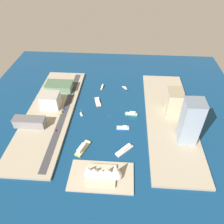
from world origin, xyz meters
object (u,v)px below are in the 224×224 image
Objects in this scene: water_taxi_orange at (102,87)px; hatchback_blue at (64,109)px; pickup_red at (56,130)px; sailboat_small_white at (81,114)px; terminal_long_green at (59,86)px; taxi_yellow_cab at (62,112)px; opera_landmark at (103,172)px; office_block_beige at (174,103)px; tower_tall_glass at (190,122)px; catamaran_blue at (123,128)px; ferry_green_doubledeck at (132,114)px; patrol_launch_navy at (125,88)px; warehouse_low_gray at (30,122)px; ferry_white_commuter at (125,149)px; ferry_yellow_fast at (82,148)px; barge_flat_brown at (98,102)px; traffic_light_waterfront at (70,106)px; hotel_broad_white at (50,100)px; sedan_silver at (73,93)px.

hatchback_blue is at bearing 53.62° from water_taxi_orange.
water_taxi_orange is 131.21m from pickup_red.
terminal_long_green reaches higher than sailboat_small_white.
taxi_yellow_cab is 131.17m from opera_landmark.
hatchback_blue is at bearing -12.08° from sailboat_small_white.
hatchback_blue is at bearing 1.16° from office_block_beige.
tower_tall_glass reaches higher than taxi_yellow_cab.
catamaran_blue is 112.35m from water_taxi_orange.
terminal_long_green is at bearing -72.77° from taxi_yellow_cab.
patrol_launch_navy is at bearing -80.17° from ferry_green_doubledeck.
warehouse_low_gray is at bearing 39.60° from patrol_launch_navy.
sailboat_small_white reaches higher than ferry_white_commuter.
patrol_launch_navy is at bearing -109.35° from ferry_yellow_fast.
barge_flat_brown is at bearing 158.52° from terminal_long_green.
traffic_light_waterfront is 0.14× the size of opera_landmark.
ferry_yellow_fast is at bearing 115.76° from terminal_long_green.
ferry_white_commuter is at bearing 166.12° from warehouse_low_gray.
sailboat_small_white is 76.20m from warehouse_low_gray.
barge_flat_brown is at bearing -53.35° from catamaran_blue.
hotel_broad_white is (190.40, -3.98, -8.77)m from office_block_beige.
pickup_red is (98.53, -25.72, 2.48)m from ferry_white_commuter.
ferry_green_doubledeck is (-11.81, -31.29, 0.76)m from catamaran_blue.
office_block_beige is at bearing -178.84° from hatchback_blue.
sailboat_small_white is at bearing 114.71° from sedan_silver.
opera_landmark is at bearing 31.34° from tower_tall_glass.
patrol_launch_navy is 187.84m from opera_landmark.
tower_tall_glass is at bearing 101.57° from office_block_beige.
hotel_broad_white is at bearing -68.54° from pickup_red.
ferry_green_doubledeck is at bearing -130.64° from ferry_yellow_fast.
hatchback_blue reaches higher than water_taxi_orange.
hotel_broad_white is at bearing -18.37° from hatchback_blue.
warehouse_low_gray is (134.47, 7.04, 9.28)m from catamaran_blue.
opera_landmark reaches higher than pickup_red.
sailboat_small_white reaches higher than taxi_yellow_cab.
ferry_yellow_fast is 90.16m from warehouse_low_gray.
warehouse_low_gray reaches higher than hatchback_blue.
barge_flat_brown is 1.61× the size of water_taxi_orange.
hotel_broad_white is (50.53, -13.44, 14.30)m from sailboat_small_white.
warehouse_low_gray is at bearing 44.69° from hatchback_blue.
ferry_green_doubledeck is 78.52m from sailboat_small_white.
traffic_light_waterfront is (159.94, -2.31, -16.19)m from office_block_beige.
hotel_broad_white reaches higher than taxi_yellow_cab.
hatchback_blue is 7.51m from taxi_yellow_cab.
ferry_yellow_fast reaches higher than patrol_launch_navy.
sedan_silver is (101.53, -45.21, 2.49)m from ferry_green_doubledeck.
taxi_yellow_cab is (54.56, 79.54, 2.92)m from water_taxi_orange.
ferry_white_commuter is at bearing 83.07° from ferry_green_doubledeck.
pickup_red is 40.09m from taxi_yellow_cab.
water_taxi_orange is at bearing -124.45° from taxi_yellow_cab.
hatchback_blue is 0.99× the size of taxi_yellow_cab.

